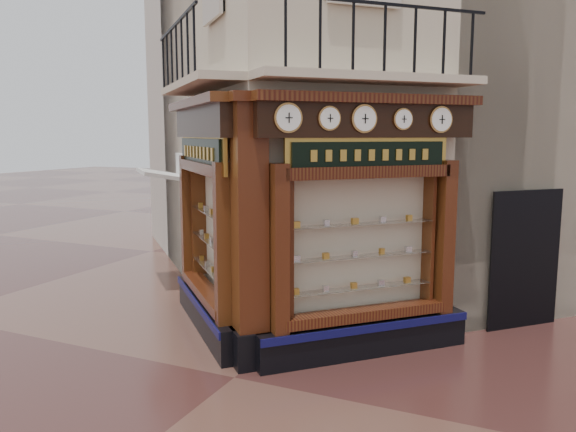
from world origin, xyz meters
The scene contains 16 objects.
ground centered at (0.00, 0.00, 0.00)m, with size 80.00×80.00×0.00m, color #452320.
main_building centered at (0.00, 6.16, 6.00)m, with size 8.00×8.00×12.00m, color beige.
neighbour_left centered at (-2.47, 8.63, 5.50)m, with size 8.00×8.00×11.00m, color beige.
neighbour_right centered at (2.47, 8.63, 5.50)m, with size 8.00×8.00×11.00m, color beige.
shopfront_left centered at (-1.41, 1.57, 1.98)m, with size 2.86×2.86×3.98m.
shopfront_right centered at (1.41, 1.57, 1.98)m, with size 2.86×2.86×3.98m.
corner_pilaster centered at (0.00, 0.50, 1.95)m, with size 0.85×0.85×3.98m.
balcony centered at (0.00, 1.49, 4.22)m, with size 5.94×2.97×1.03m.
clock_a centered at (0.61, 0.50, 3.62)m, with size 0.33×0.33×0.41m.
clock_b centered at (1.04, 0.94, 3.62)m, with size 0.28×0.28×0.34m.
clock_c centered at (1.43, 1.32, 3.62)m, with size 0.32×0.32×0.41m.
clock_d centered at (1.88, 1.78, 3.62)m, with size 0.26×0.26×0.32m.
clock_e centered at (2.35, 2.24, 3.62)m, with size 0.32×0.32×0.40m.
awning centered at (-3.78, 3.58, 0.00)m, with size 1.72×1.03×0.08m, color silver, non-canonical shape.
signboard_left centered at (-1.46, 1.51, 3.10)m, with size 2.30×2.30×0.62m.
signboard_right centered at (1.46, 1.51, 3.10)m, with size 1.92×1.92×0.51m.
Camera 1 is at (3.78, -6.52, 3.39)m, focal length 35.00 mm.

